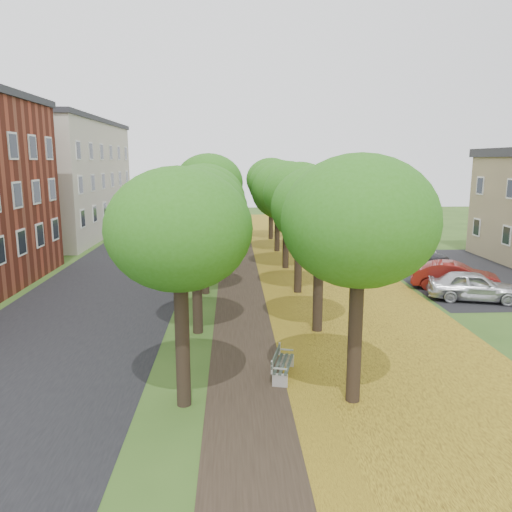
{
  "coord_description": "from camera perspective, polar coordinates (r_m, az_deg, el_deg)",
  "views": [
    {
      "loc": [
        -0.81,
        -13.1,
        6.77
      ],
      "look_at": [
        0.27,
        9.11,
        2.5
      ],
      "focal_mm": 35.0,
      "sensor_mm": 36.0,
      "label": 1
    }
  ],
  "objects": [
    {
      "name": "footpath",
      "position": [
        28.91,
        -1.12,
        -2.67
      ],
      "size": [
        3.2,
        70.0,
        0.01
      ],
      "primitive_type": "cube",
      "color": "black",
      "rests_on": "ground"
    },
    {
      "name": "parking_lot",
      "position": [
        33.13,
        22.88,
        -1.79
      ],
      "size": [
        9.0,
        16.0,
        0.01
      ],
      "primitive_type": "cube",
      "color": "black",
      "rests_on": "ground"
    },
    {
      "name": "street_asphalt",
      "position": [
        29.67,
        -15.77,
        -2.74
      ],
      "size": [
        8.0,
        70.0,
        0.01
      ],
      "primitive_type": "cube",
      "color": "black",
      "rests_on": "ground"
    },
    {
      "name": "tree_row_west",
      "position": [
        28.19,
        -5.66,
        7.2
      ],
      "size": [
        4.05,
        34.05,
        6.75
      ],
      "color": "black",
      "rests_on": "ground"
    },
    {
      "name": "car_white",
      "position": [
        36.31,
        16.23,
        0.76
      ],
      "size": [
        4.92,
        2.47,
        1.34
      ],
      "primitive_type": "imported",
      "rotation": [
        0.0,
        0.0,
        1.52
      ],
      "color": "silver",
      "rests_on": "ground"
    },
    {
      "name": "car_red",
      "position": [
        28.52,
        21.76,
        -2.14
      ],
      "size": [
        4.7,
        3.02,
        1.46
      ],
      "primitive_type": "imported",
      "rotation": [
        0.0,
        0.0,
        1.21
      ],
      "color": "maroon",
      "rests_on": "ground"
    },
    {
      "name": "bench",
      "position": [
        16.21,
        2.96,
        -12.21
      ],
      "size": [
        0.89,
        1.77,
        0.81
      ],
      "rotation": [
        0.0,
        0.0,
        1.33
      ],
      "color": "#2B362D",
      "rests_on": "ground"
    },
    {
      "name": "car_silver",
      "position": [
        26.68,
        23.62,
        -3.14
      ],
      "size": [
        4.6,
        2.79,
        1.46
      ],
      "primitive_type": "imported",
      "rotation": [
        0.0,
        0.0,
        1.31
      ],
      "color": "silver",
      "rests_on": "ground"
    },
    {
      "name": "leaf_verge",
      "position": [
        29.48,
        8.65,
        -2.53
      ],
      "size": [
        7.5,
        70.0,
        0.01
      ],
      "primitive_type": "cube",
      "color": "gold",
      "rests_on": "ground"
    },
    {
      "name": "tree_row_east",
      "position": [
        28.36,
        4.15,
        7.25
      ],
      "size": [
        4.05,
        34.05,
        6.75
      ],
      "color": "black",
      "rests_on": "ground"
    },
    {
      "name": "building_cream",
      "position": [
        48.88,
        -22.38,
        8.23
      ],
      "size": [
        10.3,
        20.3,
        10.4
      ],
      "color": "beige",
      "rests_on": "ground"
    },
    {
      "name": "ground",
      "position": [
        14.77,
        0.69,
        -16.41
      ],
      "size": [
        120.0,
        120.0,
        0.0
      ],
      "primitive_type": "plane",
      "color": "#2D4C19",
      "rests_on": "ground"
    },
    {
      "name": "car_grey",
      "position": [
        33.98,
        17.59,
        0.0
      ],
      "size": [
        4.84,
        2.65,
        1.33
      ],
      "primitive_type": "imported",
      "rotation": [
        0.0,
        0.0,
        1.39
      ],
      "color": "#36353B",
      "rests_on": "ground"
    }
  ]
}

